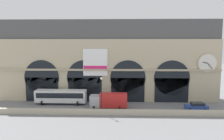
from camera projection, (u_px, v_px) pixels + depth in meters
ground_plane at (105, 108)px, 45.67m from camera, size 200.00×200.00×0.00m
quay_parapet_wall at (103, 112)px, 41.23m from camera, size 90.00×0.70×1.06m
station_building at (107, 61)px, 52.45m from camera, size 50.83×6.24×18.51m
bus_midwest at (61, 96)px, 48.44m from camera, size 11.00×3.25×3.10m
box_truck_center at (109, 100)px, 45.04m from camera, size 7.50×2.91×3.12m
car_east at (197, 106)px, 44.10m from camera, size 4.40×2.22×1.55m
street_lamp_quayside at (102, 91)px, 41.57m from camera, size 0.44×0.44×6.90m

